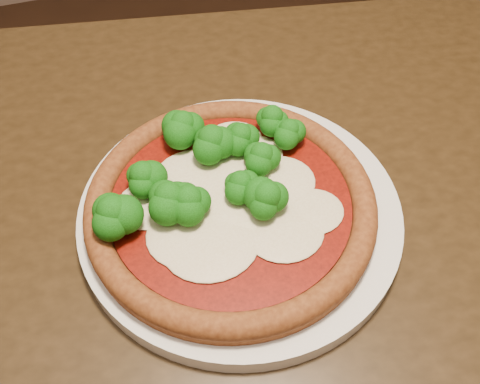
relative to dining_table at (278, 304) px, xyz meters
name	(u,v)px	position (x,y,z in m)	size (l,w,h in m)	color
dining_table	(278,304)	(0.00, 0.00, 0.00)	(1.25, 0.99, 0.75)	black
plate	(240,212)	(-0.03, 0.05, 0.11)	(0.31, 0.31, 0.02)	silver
pizza	(226,196)	(-0.04, 0.05, 0.14)	(0.27, 0.27, 0.06)	brown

